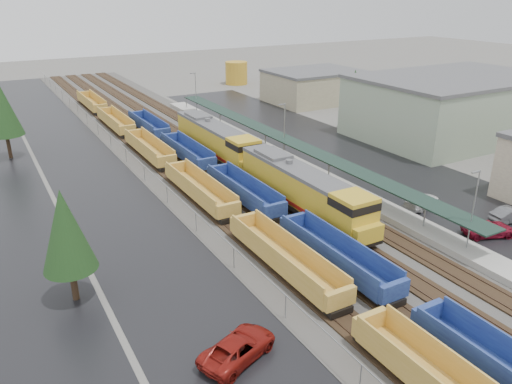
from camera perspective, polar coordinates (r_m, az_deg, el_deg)
ballast_strip at (r=73.05m, az=-7.40°, el=4.57°), size 20.00×160.00×0.08m
trackbed at (r=73.02m, az=-7.41°, el=4.66°), size 14.60×160.00×0.22m
west_parking_lot at (r=69.17m, az=-18.94°, el=2.48°), size 10.00×160.00×0.02m
west_road at (r=68.31m, az=-27.11°, el=0.95°), size 9.00×160.00×0.02m
east_commuter_lot at (r=74.10m, az=9.41°, el=4.68°), size 16.00×100.00×0.02m
station_platform at (r=68.53m, az=3.20°, el=4.14°), size 3.00×80.00×8.00m
chainlink_fence at (r=68.32m, az=-14.34°, el=4.19°), size 0.08×160.04×2.02m
industrial_buildings at (r=83.20m, az=21.70°, el=8.36°), size 32.52×75.30×9.50m
distant_hills at (r=227.75m, az=-11.82°, el=16.20°), size 301.00×140.00×25.20m
tree_west_near at (r=38.44m, az=-20.94°, el=-4.13°), size 3.96×3.96×9.00m
tree_west_far at (r=76.20m, az=-27.10°, el=8.59°), size 4.84×4.84×11.00m
tree_east at (r=84.13m, az=11.15°, el=11.19°), size 4.40×4.40×10.00m
locomotive_lead at (r=51.76m, az=5.55°, el=0.19°), size 3.32×21.91×4.96m
locomotive_trail at (r=69.00m, az=-4.48°, el=5.87°), size 3.32×21.91×4.96m
well_string_yellow at (r=55.84m, az=-6.47°, el=0.24°), size 2.66×120.75×2.36m
well_string_blue at (r=48.47m, az=3.20°, el=-3.17°), size 2.68×96.26×2.38m
storage_tank at (r=126.68m, az=-2.26°, el=13.44°), size 5.43×5.43×5.43m
parked_car_west_c at (r=33.18m, az=-2.07°, el=-17.37°), size 4.49×6.18×1.56m
parked_car_east_b at (r=52.62m, az=25.10°, el=-3.84°), size 4.02×5.52×1.39m
parked_car_east_c at (r=56.69m, az=18.40°, el=-0.95°), size 3.08×5.36×1.46m
parked_car_east_e at (r=56.73m, az=27.15°, el=-2.30°), size 2.17×4.75×1.51m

